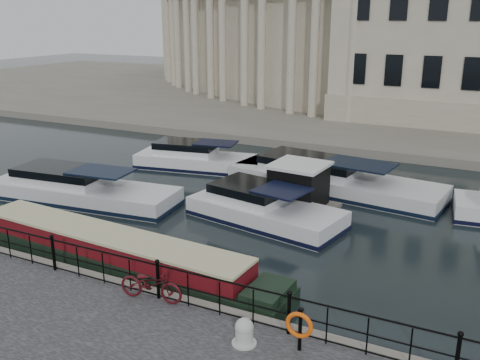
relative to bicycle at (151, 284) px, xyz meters
The scene contains 10 objects.
ground_plane 2.65m from the bicycle, 87.17° to the left, with size 160.00×160.00×0.00m, color black.
far_bank 41.43m from the bicycle, 89.83° to the left, with size 120.00×42.00×0.55m, color #6B665B.
railing 0.26m from the bicycle, 55.81° to the left, with size 24.14×0.14×1.22m.
civic_building 37.62m from the bicycle, 91.35° to the left, with size 53.55×31.84×16.85m.
bicycle is the anchor object (origin of this frame).
mooring_bollard 3.39m from the bicycle, 12.53° to the right, with size 0.62×0.62×0.70m.
life_ring_post 4.64m from the bicycle, ahead, with size 0.69×0.19×1.13m.
narrowboat 4.04m from the bicycle, 147.46° to the left, with size 13.78×2.60×1.51m.
harbour_hut 10.32m from the bicycle, 86.63° to the left, with size 3.38×2.89×2.20m.
cabin_cruisers 11.27m from the bicycle, 96.33° to the left, with size 27.29×10.80×1.99m.
Camera 1 is at (8.20, -13.46, 8.37)m, focal length 40.00 mm.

